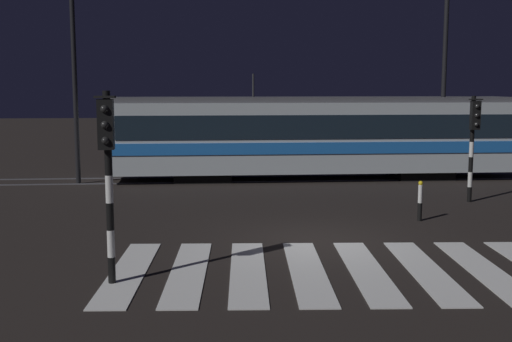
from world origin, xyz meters
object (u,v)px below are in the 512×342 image
at_px(traffic_light_corner_near_left, 108,159).
at_px(street_lamp_trackside_left, 73,56).
at_px(tram, 313,135).
at_px(traffic_light_corner_far_right, 473,133).
at_px(street_lamp_trackside_right, 447,54).
at_px(bollard_island_edge, 420,201).

height_order(traffic_light_corner_near_left, street_lamp_trackside_left, street_lamp_trackside_left).
xyz_separation_m(street_lamp_trackside_left, tram, (9.09, 0.78, -3.03)).
distance_m(traffic_light_corner_far_right, traffic_light_corner_near_left, 12.74).
bearing_deg(traffic_light_corner_near_left, street_lamp_trackside_right, 48.05).
height_order(traffic_light_corner_far_right, traffic_light_corner_near_left, traffic_light_corner_near_left).
height_order(traffic_light_corner_near_left, tram, tram).
xyz_separation_m(street_lamp_trackside_left, street_lamp_trackside_right, (14.07, -0.09, 0.12)).
bearing_deg(bollard_island_edge, street_lamp_trackside_left, 145.48).
distance_m(street_lamp_trackside_left, bollard_island_edge, 13.60).
relative_size(street_lamp_trackside_left, bollard_island_edge, 6.84).
bearing_deg(street_lamp_trackside_left, tram, 4.89).
distance_m(traffic_light_corner_far_right, tram, 6.90).
xyz_separation_m(traffic_light_corner_near_left, street_lamp_trackside_right, (11.05, 12.30, 2.52)).
bearing_deg(street_lamp_trackside_left, traffic_light_corner_far_right, -19.73).
bearing_deg(tram, street_lamp_trackside_left, -175.11).
height_order(traffic_light_corner_near_left, bollard_island_edge, traffic_light_corner_near_left).
height_order(traffic_light_corner_far_right, street_lamp_trackside_right, street_lamp_trackside_right).
height_order(traffic_light_corner_near_left, street_lamp_trackside_right, street_lamp_trackside_right).
bearing_deg(traffic_light_corner_near_left, tram, 65.24).
distance_m(tram, bollard_island_edge, 8.34).
xyz_separation_m(traffic_light_corner_near_left, tram, (6.07, 13.17, -0.62)).
bearing_deg(traffic_light_corner_far_right, tram, 126.76).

